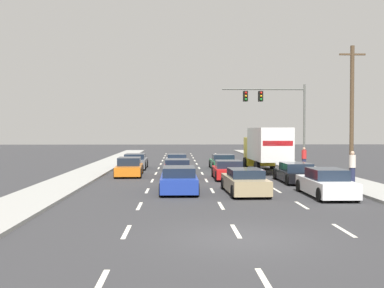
# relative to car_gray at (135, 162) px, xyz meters

# --- Properties ---
(ground_plane) EXTENTS (140.00, 140.00, 0.00)m
(ground_plane) POSITION_rel_car_gray_xyz_m (5.29, -0.33, -0.59)
(ground_plane) COLOR #333335
(sidewalk_right) EXTENTS (2.81, 80.00, 0.14)m
(sidewalk_right) POSITION_rel_car_gray_xyz_m (13.65, -5.33, -0.52)
(sidewalk_right) COLOR #9E9E99
(sidewalk_right) RESTS_ON ground_plane
(sidewalk_left) EXTENTS (2.81, 80.00, 0.14)m
(sidewalk_left) POSITION_rel_car_gray_xyz_m (-3.06, -5.33, -0.52)
(sidewalk_left) COLOR #9E9E99
(sidewalk_left) RESTS_ON ground_plane
(lane_markings) EXTENTS (6.94, 62.00, 0.01)m
(lane_markings) POSITION_rel_car_gray_xyz_m (5.29, -4.33, -0.59)
(lane_markings) COLOR silver
(lane_markings) RESTS_ON ground_plane
(car_gray) EXTENTS (1.94, 4.42, 1.25)m
(car_gray) POSITION_rel_car_gray_xyz_m (0.00, 0.00, 0.00)
(car_gray) COLOR slate
(car_gray) RESTS_ON ground_plane
(car_orange) EXTENTS (1.97, 4.69, 1.28)m
(car_orange) POSITION_rel_car_gray_xyz_m (0.13, -6.02, -0.01)
(car_orange) COLOR orange
(car_orange) RESTS_ON ground_plane
(car_silver) EXTENTS (1.95, 4.12, 1.20)m
(car_silver) POSITION_rel_car_gray_xyz_m (3.40, 0.37, -0.04)
(car_silver) COLOR #B7BABF
(car_silver) RESTS_ON ground_plane
(car_maroon) EXTENTS (1.95, 4.52, 1.22)m
(car_maroon) POSITION_rel_car_gray_xyz_m (3.45, -6.88, -0.03)
(car_maroon) COLOR maroon
(car_maroon) RESTS_ON ground_plane
(car_blue) EXTENTS (1.94, 4.70, 1.31)m
(car_blue) POSITION_rel_car_gray_xyz_m (3.54, -14.87, 0.02)
(car_blue) COLOR #1E389E
(car_blue) RESTS_ON ground_plane
(car_green) EXTENTS (2.03, 4.62, 1.20)m
(car_green) POSITION_rel_car_gray_xyz_m (7.20, -0.32, -0.04)
(car_green) COLOR #196B38
(car_green) RESTS_ON ground_plane
(car_red) EXTENTS (1.95, 4.04, 1.21)m
(car_red) POSITION_rel_car_gray_xyz_m (6.78, -8.46, -0.03)
(car_red) COLOR red
(car_red) RESTS_ON ground_plane
(car_tan) EXTENTS (2.02, 4.68, 1.25)m
(car_tan) POSITION_rel_car_gray_xyz_m (6.83, -15.59, -0.01)
(car_tan) COLOR tan
(car_tan) RESTS_ON ground_plane
(box_truck) EXTENTS (2.65, 7.68, 3.36)m
(box_truck) POSITION_rel_car_gray_xyz_m (10.25, -3.22, 1.35)
(box_truck) COLOR white
(box_truck) RESTS_ON ground_plane
(car_black) EXTENTS (1.91, 4.49, 1.19)m
(car_black) POSITION_rel_car_gray_xyz_m (10.63, -10.54, -0.04)
(car_black) COLOR black
(car_black) RESTS_ON ground_plane
(car_white) EXTENTS (1.85, 4.61, 1.34)m
(car_white) POSITION_rel_car_gray_xyz_m (10.54, -16.74, 0.02)
(car_white) COLOR white
(car_white) RESTS_ON ground_plane
(traffic_signal_mast) EXTENTS (7.78, 0.69, 7.44)m
(traffic_signal_mast) POSITION_rel_car_gray_xyz_m (12.17, 4.58, 5.00)
(traffic_signal_mast) COLOR #595B56
(traffic_signal_mast) RESTS_ON ground_plane
(utility_pole_mid) EXTENTS (1.80, 0.28, 9.00)m
(utility_pole_mid) POSITION_rel_car_gray_xyz_m (15.54, -6.60, 4.05)
(utility_pole_mid) COLOR brown
(utility_pole_mid) RESTS_ON ground_plane
(pedestrian_near_corner) EXTENTS (0.38, 0.38, 1.69)m
(pedestrian_near_corner) POSITION_rel_car_gray_xyz_m (13.47, -2.03, 0.39)
(pedestrian_near_corner) COLOR #1E233F
(pedestrian_near_corner) RESTS_ON sidewalk_right
(pedestrian_mid_block) EXTENTS (0.38, 0.38, 1.81)m
(pedestrian_mid_block) POSITION_rel_car_gray_xyz_m (13.68, -11.75, 0.46)
(pedestrian_mid_block) COLOR #1E233F
(pedestrian_mid_block) RESTS_ON sidewalk_right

